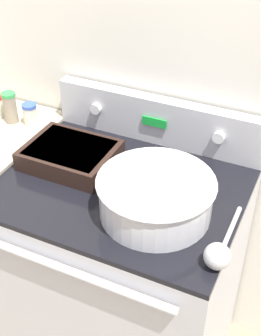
# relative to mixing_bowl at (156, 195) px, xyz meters

# --- Properties ---
(kitchen_wall) EXTENTS (8.00, 0.05, 2.50)m
(kitchen_wall) POSITION_rel_mixing_bowl_xyz_m (-0.15, 0.43, 0.28)
(kitchen_wall) COLOR silver
(kitchen_wall) RESTS_ON ground_plane
(stove_range) EXTENTS (0.77, 0.65, 0.90)m
(stove_range) POSITION_rel_mixing_bowl_xyz_m (-0.15, 0.08, -0.52)
(stove_range) COLOR #BCBCC1
(stove_range) RESTS_ON ground_plane
(control_panel) EXTENTS (0.77, 0.07, 0.17)m
(control_panel) POSITION_rel_mixing_bowl_xyz_m (-0.15, 0.37, 0.02)
(control_panel) COLOR #BCBCC1
(control_panel) RESTS_ON stove_range
(mixing_bowl) EXTENTS (0.35, 0.35, 0.12)m
(mixing_bowl) POSITION_rel_mixing_bowl_xyz_m (0.00, 0.00, 0.00)
(mixing_bowl) COLOR silver
(mixing_bowl) RESTS_ON stove_range
(casserole_dish) EXTENTS (0.30, 0.23, 0.07)m
(casserole_dish) POSITION_rel_mixing_bowl_xyz_m (-0.36, 0.11, -0.03)
(casserole_dish) COLOR black
(casserole_dish) RESTS_ON stove_range
(ladle) EXTENTS (0.07, 0.28, 0.07)m
(ladle) POSITION_rel_mixing_bowl_xyz_m (0.22, -0.11, -0.04)
(ladle) COLOR #B7B7B7
(ladle) RESTS_ON stove_range
(spice_jar_blue_cap) EXTENTS (0.06, 0.06, 0.08)m
(spice_jar_blue_cap) POSITION_rel_mixing_bowl_xyz_m (-0.62, 0.26, -0.02)
(spice_jar_blue_cap) COLOR beige
(spice_jar_blue_cap) RESTS_ON side_counter
(spice_jar_green_cap) EXTENTS (0.05, 0.05, 0.12)m
(spice_jar_green_cap) POSITION_rel_mixing_bowl_xyz_m (-0.69, 0.24, 0.00)
(spice_jar_green_cap) COLOR gray
(spice_jar_green_cap) RESTS_ON side_counter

